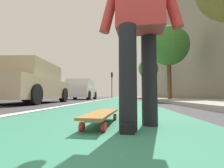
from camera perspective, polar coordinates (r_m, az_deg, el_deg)
The scene contains 13 objects.
ground_plane at distance 10.70m, azimuth 2.71°, elevation -5.63°, with size 80.00×80.00×0.00m, color #38383D.
bike_lane_paint at distance 24.70m, azimuth 3.66°, elevation -4.81°, with size 56.00×2.31×0.00m, color #2D7256.
lane_stripe_white at distance 20.76m, azimuth -0.09°, elevation -4.93°, with size 52.00×0.16×0.01m, color silver.
sidewalk_curb at distance 18.95m, azimuth 13.92°, elevation -4.73°, with size 52.00×3.20×0.11m, color #9E9B93.
building_facade at distance 23.86m, azimuth 17.95°, elevation 7.67°, with size 40.00×1.20×10.18m, color gray.
skateboard at distance 1.54m, azimuth -3.68°, elevation -10.62°, with size 0.85×0.27×0.11m.
skater_person at distance 1.53m, azimuth 9.55°, elevation 21.84°, with size 0.45×0.72×1.64m.
parked_car_near at distance 6.72m, azimuth -26.91°, elevation -0.05°, with size 4.17×2.04×1.47m.
parked_car_mid at distance 12.79m, azimuth -10.77°, elevation -2.16°, with size 4.20×1.97×1.48m.
traffic_light at distance 26.29m, azimuth -0.04°, elevation 1.39°, with size 0.33×0.28×4.08m.
street_tree_mid at distance 10.89m, azimuth 19.15°, elevation 12.47°, with size 2.45×2.45×4.60m.
street_tree_far at distance 19.04m, azimuth 12.60°, elevation 5.20°, with size 2.26×2.26×4.49m.
pedestrian_distant at distance 14.55m, azimuth 14.39°, elevation -1.36°, with size 0.47×0.73×1.67m.
Camera 1 is at (-0.69, -0.32, 0.27)m, focal length 26.11 mm.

